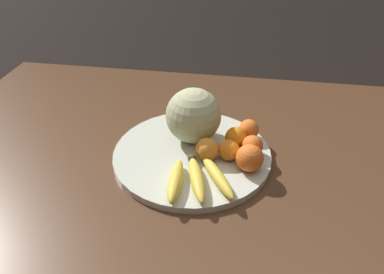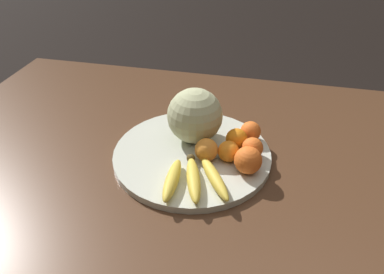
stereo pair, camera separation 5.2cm
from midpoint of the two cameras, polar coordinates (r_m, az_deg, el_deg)
The scene contains 11 objects.
kitchen_table at distance 1.08m, azimuth -4.53°, elevation -7.81°, with size 1.55×1.20×0.75m.
fruit_bowl at distance 1.05m, azimuth -1.43°, elevation -2.65°, with size 0.44×0.44×0.02m.
melon at distance 1.05m, azimuth -1.21°, elevation 3.25°, with size 0.16×0.16×0.16m.
banana_bunch at distance 0.93m, azimuth -0.96°, elevation -6.35°, with size 0.18×0.19×0.03m.
orange_front_left at distance 1.01m, azimuth 4.18°, elevation -2.00°, with size 0.06×0.06×0.06m.
orange_front_right at distance 1.05m, azimuth 5.29°, elevation -0.13°, with size 0.06×0.06×0.06m.
orange_mid_center at distance 0.97m, azimuth 7.25°, elevation -3.13°, with size 0.07×0.07×0.07m.
orange_back_left at distance 1.00m, azimuth 0.82°, elevation -1.91°, with size 0.06×0.06×0.06m.
orange_back_right at distance 1.09m, azimuth 7.28°, elevation 1.12°, with size 0.06×0.06×0.06m.
orange_top_small at distance 1.03m, azimuth 7.73°, elevation -1.37°, with size 0.06×0.06×0.06m.
produce_tag at distance 1.06m, azimuth 0.41°, elevation -1.76°, with size 0.08×0.04×0.00m.
Camera 1 is at (-0.18, 0.78, 1.39)m, focal length 35.00 mm.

